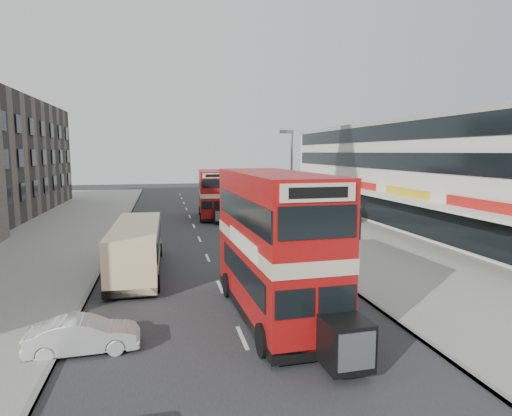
{
  "coord_description": "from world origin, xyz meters",
  "views": [
    {
      "loc": [
        -2.62,
        -12.47,
        6.54
      ],
      "look_at": [
        1.29,
        5.66,
        4.15
      ],
      "focal_mm": 30.53,
      "sensor_mm": 36.0,
      "label": 1
    }
  ],
  "objects": [
    {
      "name": "car_right_c",
      "position": [
        4.52,
        31.1,
        0.6
      ],
      "size": [
        3.63,
        1.71,
        1.2
      ],
      "primitive_type": "imported",
      "rotation": [
        0.0,
        0.0,
        -1.49
      ],
      "color": "#6294C5",
      "rests_on": "ground"
    },
    {
      "name": "pavement_right",
      "position": [
        12.0,
        20.0,
        0.07
      ],
      "size": [
        12.0,
        90.0,
        0.15
      ],
      "primitive_type": "cube",
      "color": "gray",
      "rests_on": "ground"
    },
    {
      "name": "pedestrian_near",
      "position": [
        7.56,
        14.24,
        1.1
      ],
      "size": [
        0.74,
        0.54,
        1.89
      ],
      "primitive_type": "imported",
      "rotation": [
        0.0,
        0.0,
        3.24
      ],
      "color": "gray",
      "rests_on": "pavement_right"
    },
    {
      "name": "pavement_left",
      "position": [
        -12.0,
        20.0,
        0.07
      ],
      "size": [
        12.0,
        90.0,
        0.15
      ],
      "primitive_type": "cube",
      "color": "gray",
      "rests_on": "ground"
    },
    {
      "name": "cyclist",
      "position": [
        4.28,
        17.2,
        0.75
      ],
      "size": [
        0.85,
        1.96,
        2.24
      ],
      "rotation": [
        0.0,
        0.0,
        -0.1
      ],
      "color": "gray",
      "rests_on": "ground"
    },
    {
      "name": "car_left_front",
      "position": [
        -5.28,
        2.0,
        0.59
      ],
      "size": [
        3.62,
        1.41,
        1.17
      ],
      "primitive_type": "imported",
      "rotation": [
        0.0,
        0.0,
        1.62
      ],
      "color": "silver",
      "rests_on": "ground"
    },
    {
      "name": "car_right_a",
      "position": [
        4.67,
        17.4,
        0.7
      ],
      "size": [
        4.94,
        2.2,
        1.41
      ],
      "primitive_type": "imported",
      "rotation": [
        0.0,
        0.0,
        -1.52
      ],
      "color": "maroon",
      "rests_on": "ground"
    },
    {
      "name": "kerb_right",
      "position": [
        6.1,
        20.0,
        0.07
      ],
      "size": [
        0.2,
        90.0,
        0.16
      ],
      "primitive_type": "cube",
      "color": "gray",
      "rests_on": "ground"
    },
    {
      "name": "commercial_row",
      "position": [
        19.95,
        22.0,
        4.7
      ],
      "size": [
        9.9,
        46.2,
        9.3
      ],
      "color": "beige",
      "rests_on": "ground"
    },
    {
      "name": "bus_main",
      "position": [
        1.62,
        3.75,
        2.94
      ],
      "size": [
        3.17,
        10.17,
        5.58
      ],
      "rotation": [
        0.0,
        0.0,
        3.18
      ],
      "color": "black",
      "rests_on": "ground"
    },
    {
      "name": "kerb_left",
      "position": [
        -6.1,
        20.0,
        0.07
      ],
      "size": [
        0.2,
        90.0,
        0.16
      ],
      "primitive_type": "cube",
      "color": "gray",
      "rests_on": "ground"
    },
    {
      "name": "coach",
      "position": [
        -4.08,
        11.4,
        1.47
      ],
      "size": [
        2.57,
        9.46,
        2.5
      ],
      "rotation": [
        0.0,
        0.0,
        -0.01
      ],
      "color": "black",
      "rests_on": "ground"
    },
    {
      "name": "bus_second",
      "position": [
        2.1,
        30.54,
        2.41
      ],
      "size": [
        2.74,
        8.43,
        4.57
      ],
      "rotation": [
        0.0,
        0.0,
        3.08
      ],
      "color": "black",
      "rests_on": "ground"
    },
    {
      "name": "road_surface",
      "position": [
        0.0,
        20.0,
        0.01
      ],
      "size": [
        12.0,
        90.0,
        0.01
      ],
      "primitive_type": "cube",
      "color": "#28282B",
      "rests_on": "ground"
    },
    {
      "name": "ground",
      "position": [
        0.0,
        0.0,
        0.0
      ],
      "size": [
        160.0,
        160.0,
        0.0
      ],
      "primitive_type": "plane",
      "color": "#28282B",
      "rests_on": "ground"
    },
    {
      "name": "car_right_b",
      "position": [
        4.93,
        19.0,
        0.65
      ],
      "size": [
        4.88,
        2.58,
        1.31
      ],
      "primitive_type": "imported",
      "rotation": [
        0.0,
        0.0,
        -1.48
      ],
      "color": "#CB6F14",
      "rests_on": "ground"
    },
    {
      "name": "street_lamp",
      "position": [
        6.52,
        18.0,
        4.78
      ],
      "size": [
        1.0,
        0.2,
        8.12
      ],
      "color": "slate",
      "rests_on": "ground"
    }
  ]
}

